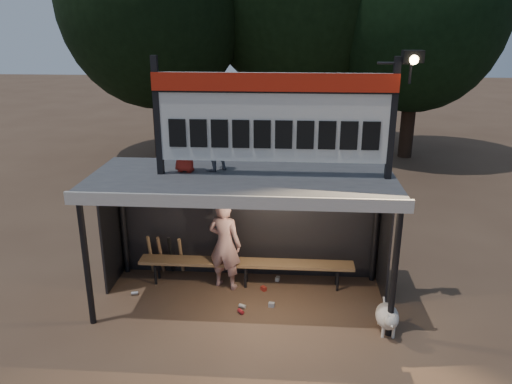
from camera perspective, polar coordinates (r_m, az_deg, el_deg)
ground at (r=9.13m, az=-1.47°, el=-12.17°), size 80.00×80.00×0.00m
player at (r=9.16m, az=-3.58°, el=-5.97°), size 0.73×0.60×1.73m
child_a at (r=8.37m, az=-4.95°, el=5.62°), size 0.59×0.58×0.95m
child_b at (r=8.36m, az=-8.19°, el=5.28°), size 0.50×0.39×0.90m
dugout_shelter at (r=8.56m, az=-1.41°, el=-0.65°), size 5.10×2.08×2.32m
scoreboard_assembly at (r=7.91m, az=2.40°, el=8.80°), size 4.10×0.27×1.99m
bench at (r=9.40m, az=-1.16°, el=-8.18°), size 4.00×0.35×0.48m
tree_right at (r=18.78m, az=18.12°, el=19.39°), size 6.08×6.08×8.72m
dog at (r=8.39m, az=14.80°, el=-13.63°), size 0.36×0.81×0.49m
bats at (r=9.89m, az=-10.27°, el=-7.07°), size 0.68×0.35×0.84m
litter at (r=9.14m, az=-1.88°, el=-11.84°), size 2.69×1.31×0.08m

